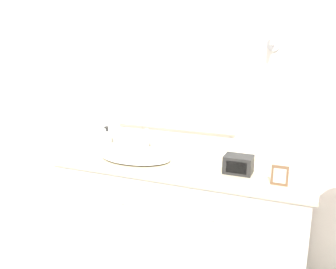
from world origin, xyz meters
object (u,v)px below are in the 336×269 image
soap_bottle (107,137)px  appliance_box (238,164)px  picture_frame (280,176)px  sink_basin (136,156)px

soap_bottle → appliance_box: 1.16m
picture_frame → appliance_box: bearing=157.2°
soap_bottle → picture_frame: size_ratio=1.23×
sink_basin → appliance_box: (0.75, -0.01, 0.04)m
sink_basin → picture_frame: (1.02, -0.12, 0.04)m
soap_bottle → picture_frame: soap_bottle is taller
appliance_box → picture_frame: picture_frame is taller
appliance_box → picture_frame: size_ratio=1.47×
soap_bottle → appliance_box: bearing=-12.1°
sink_basin → soap_bottle: size_ratio=3.47×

